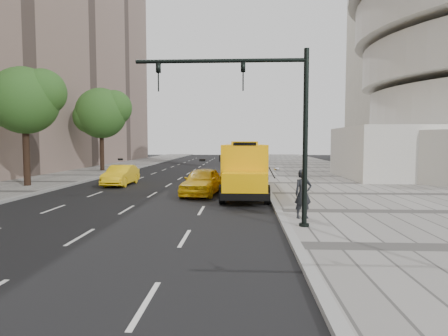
{
  "coord_description": "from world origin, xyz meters",
  "views": [
    {
      "loc": [
        4.38,
        -22.01,
        3.16
      ],
      "look_at": [
        3.5,
        -4.0,
        1.9
      ],
      "focal_mm": 30.0,
      "sensor_mm": 36.0,
      "label": 1
    }
  ],
  "objects_px": {
    "school_bus": "(244,164)",
    "pedestrian": "(303,194)",
    "tree_b": "(26,100)",
    "taxi_far": "(121,175)",
    "taxi_near": "(202,181)",
    "tree_c": "(102,113)",
    "traffic_signal": "(265,115)"
  },
  "relations": [
    {
      "from": "school_bus",
      "to": "pedestrian",
      "type": "xyz_separation_m",
      "value": [
        2.28,
        -9.01,
        -0.65
      ]
    },
    {
      "from": "tree_b",
      "to": "pedestrian",
      "type": "relative_size",
      "value": 4.27
    },
    {
      "from": "tree_b",
      "to": "pedestrian",
      "type": "xyz_separation_m",
      "value": [
        17.2,
        -10.32,
        -4.9
      ]
    },
    {
      "from": "taxi_far",
      "to": "pedestrian",
      "type": "relative_size",
      "value": 2.3
    },
    {
      "from": "tree_b",
      "to": "taxi_near",
      "type": "height_order",
      "value": "tree_b"
    },
    {
      "from": "taxi_far",
      "to": "pedestrian",
      "type": "height_order",
      "value": "pedestrian"
    },
    {
      "from": "tree_c",
      "to": "tree_b",
      "type": "bearing_deg",
      "value": -90.06
    },
    {
      "from": "tree_c",
      "to": "traffic_signal",
      "type": "xyz_separation_m",
      "value": [
        15.59,
        -25.65,
        -2.13
      ]
    },
    {
      "from": "taxi_far",
      "to": "traffic_signal",
      "type": "distance_m",
      "value": 16.88
    },
    {
      "from": "taxi_near",
      "to": "traffic_signal",
      "type": "relative_size",
      "value": 0.74
    },
    {
      "from": "school_bus",
      "to": "taxi_near",
      "type": "bearing_deg",
      "value": -147.13
    },
    {
      "from": "taxi_near",
      "to": "pedestrian",
      "type": "distance_m",
      "value": 8.81
    },
    {
      "from": "school_bus",
      "to": "pedestrian",
      "type": "relative_size",
      "value": 5.97
    },
    {
      "from": "tree_b",
      "to": "traffic_signal",
      "type": "xyz_separation_m",
      "value": [
        15.61,
        -11.75,
        -1.93
      ]
    },
    {
      "from": "taxi_far",
      "to": "pedestrian",
      "type": "bearing_deg",
      "value": -46.52
    },
    {
      "from": "tree_b",
      "to": "tree_c",
      "type": "relative_size",
      "value": 0.94
    },
    {
      "from": "tree_c",
      "to": "school_bus",
      "type": "height_order",
      "value": "tree_c"
    },
    {
      "from": "taxi_near",
      "to": "traffic_signal",
      "type": "bearing_deg",
      "value": -62.08
    },
    {
      "from": "tree_b",
      "to": "pedestrian",
      "type": "bearing_deg",
      "value": -30.98
    },
    {
      "from": "school_bus",
      "to": "traffic_signal",
      "type": "distance_m",
      "value": 10.72
    },
    {
      "from": "taxi_near",
      "to": "pedestrian",
      "type": "bearing_deg",
      "value": -49.08
    },
    {
      "from": "taxi_near",
      "to": "taxi_far",
      "type": "height_order",
      "value": "taxi_near"
    },
    {
      "from": "tree_c",
      "to": "school_bus",
      "type": "bearing_deg",
      "value": -45.6
    },
    {
      "from": "taxi_far",
      "to": "traffic_signal",
      "type": "bearing_deg",
      "value": -53.94
    },
    {
      "from": "tree_b",
      "to": "taxi_near",
      "type": "xyz_separation_m",
      "value": [
        12.41,
        -2.93,
        -5.21
      ]
    },
    {
      "from": "tree_b",
      "to": "traffic_signal",
      "type": "height_order",
      "value": "tree_b"
    },
    {
      "from": "taxi_near",
      "to": "pedestrian",
      "type": "xyz_separation_m",
      "value": [
        4.78,
        -7.4,
        0.31
      ]
    },
    {
      "from": "tree_c",
      "to": "school_bus",
      "type": "xyz_separation_m",
      "value": [
        14.9,
        -15.22,
        -4.45
      ]
    },
    {
      "from": "school_bus",
      "to": "tree_b",
      "type": "bearing_deg",
      "value": 174.97
    },
    {
      "from": "school_bus",
      "to": "taxi_far",
      "type": "relative_size",
      "value": 2.6
    },
    {
      "from": "pedestrian",
      "to": "tree_c",
      "type": "bearing_deg",
      "value": 111.9
    },
    {
      "from": "tree_c",
      "to": "school_bus",
      "type": "distance_m",
      "value": 21.76
    }
  ]
}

